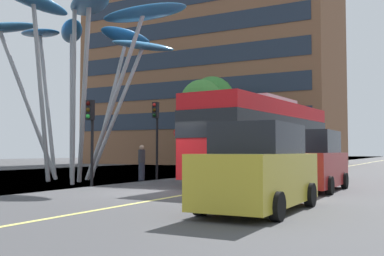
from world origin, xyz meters
TOP-DOWN VIEW (x-y plane):
  - ground at (-0.71, 0.00)m, footprint 120.00×240.00m
  - red_bus at (1.94, 6.62)m, footprint 3.36×10.65m
  - leaf_sculpture at (-6.80, 4.62)m, footprint 11.24×10.72m
  - traffic_light_kerb_near at (-3.45, 1.16)m, footprint 0.28×0.42m
  - traffic_light_kerb_far at (-3.70, 6.45)m, footprint 0.28×0.42m
  - car_parked_near at (5.09, -2.88)m, footprint 1.90×4.43m
  - car_parked_mid at (4.79, 3.36)m, footprint 2.10×4.45m
  - street_lamp at (-4.39, 1.60)m, footprint 1.81×0.44m
  - tree_pavement_near at (-7.67, 19.54)m, footprint 4.06×4.95m
  - tree_pavement_far at (-7.80, 22.07)m, footprint 5.16×5.57m
  - pedestrian at (-3.72, 5.20)m, footprint 0.34×0.34m
  - no_entry_sign at (-3.94, 9.15)m, footprint 0.60×0.12m
  - backdrop_building at (-13.42, 33.60)m, footprint 27.27×13.32m

SIDE VIEW (x-z plane):
  - ground at x=-0.71m, z-range -0.10..0.00m
  - pedestrian at x=-3.72m, z-range 0.00..1.70m
  - car_parked_near at x=5.09m, z-range -0.06..1.99m
  - car_parked_mid at x=4.79m, z-range -0.07..2.06m
  - no_entry_sign at x=-3.94m, z-range 0.45..3.19m
  - red_bus at x=1.94m, z-range 0.18..3.97m
  - traffic_light_kerb_near at x=-3.45m, z-range 0.78..4.24m
  - traffic_light_kerb_far at x=-3.70m, z-range 0.86..4.75m
  - tree_pavement_near at x=-7.67m, z-range 1.27..8.27m
  - street_lamp at x=-4.39m, z-range 1.08..9.05m
  - tree_pavement_far at x=-7.80m, z-range 1.62..9.27m
  - leaf_sculpture at x=-6.80m, z-range 2.84..11.54m
  - backdrop_building at x=-13.42m, z-range 0.00..25.00m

